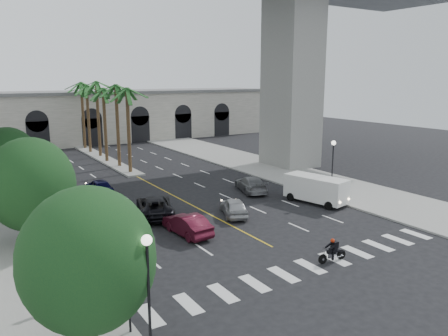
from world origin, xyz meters
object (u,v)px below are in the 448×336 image
(lamp_post_left_far, at_px, (42,178))
(car_e, at_px, (99,186))
(car_b, at_px, (187,224))
(traffic_signal_near, at_px, (128,281))
(lamp_post_left_near, at_px, (149,290))
(car_d, at_px, (251,184))
(car_a, at_px, (234,207))
(traffic_signal_far, at_px, (100,249))
(lamp_post_right, at_px, (332,165))
(pedestrian_a, at_px, (70,272))
(pedestrian_b, at_px, (72,252))
(car_c, at_px, (155,206))
(motorcycle_rider, at_px, (333,251))
(cargo_van, at_px, (316,188))

(lamp_post_left_far, height_order, car_e, lamp_post_left_far)
(car_b, bearing_deg, traffic_signal_near, 47.22)
(lamp_post_left_near, xyz_separation_m, car_d, (18.33, 19.08, -2.48))
(traffic_signal_near, bearing_deg, car_a, 41.53)
(lamp_post_left_near, xyz_separation_m, traffic_signal_far, (0.10, 6.50, -0.71))
(traffic_signal_near, bearing_deg, lamp_post_right, 24.82)
(lamp_post_left_far, bearing_deg, pedestrian_a, -94.57)
(traffic_signal_near, height_order, car_b, traffic_signal_near)
(lamp_post_left_near, bearing_deg, car_d, 46.16)
(traffic_signal_far, relative_size, car_a, 0.87)
(traffic_signal_near, relative_size, pedestrian_a, 2.39)
(car_a, distance_m, pedestrian_a, 15.01)
(car_a, height_order, pedestrian_b, pedestrian_b)
(traffic_signal_near, relative_size, car_d, 0.71)
(car_c, relative_size, car_e, 1.38)
(traffic_signal_far, xyz_separation_m, motorcycle_rider, (12.95, -3.18, -1.85))
(car_b, distance_m, pedestrian_b, 8.19)
(car_c, bearing_deg, motorcycle_rider, 130.61)
(traffic_signal_near, relative_size, car_b, 0.80)
(car_a, bearing_deg, pedestrian_a, 43.72)
(cargo_van, bearing_deg, car_a, 160.37)
(lamp_post_left_near, distance_m, lamp_post_left_far, 21.00)
(pedestrian_b, bearing_deg, car_a, 39.76)
(traffic_signal_far, height_order, car_d, traffic_signal_far)
(traffic_signal_far, xyz_separation_m, car_e, (5.69, 19.61, -1.80))
(car_c, xyz_separation_m, pedestrian_a, (-8.52, -8.81, 0.11))
(lamp_post_right, bearing_deg, lamp_post_left_near, -150.31)
(pedestrian_b, bearing_deg, traffic_signal_near, -60.21)
(cargo_van, xyz_separation_m, pedestrian_b, (-21.24, -2.13, -0.36))
(traffic_signal_far, bearing_deg, pedestrian_a, 123.10)
(car_d, xyz_separation_m, cargo_van, (2.58, -6.15, 0.56))
(cargo_van, bearing_deg, traffic_signal_near, -166.57)
(lamp_post_left_far, relative_size, lamp_post_right, 1.00)
(lamp_post_left_far, bearing_deg, lamp_post_left_near, -90.00)
(cargo_van, bearing_deg, car_b, 170.89)
(lamp_post_right, bearing_deg, car_b, -176.17)
(car_e, relative_size, pedestrian_a, 2.75)
(pedestrian_a, bearing_deg, lamp_post_right, -20.33)
(traffic_signal_near, xyz_separation_m, car_c, (7.40, 14.53, -1.71))
(lamp_post_left_far, height_order, car_d, lamp_post_left_far)
(car_e, relative_size, pedestrian_b, 2.64)
(car_b, relative_size, pedestrian_b, 2.86)
(lamp_post_left_near, bearing_deg, lamp_post_left_far, 90.00)
(motorcycle_rider, height_order, car_a, motorcycle_rider)
(lamp_post_left_far, bearing_deg, car_e, 41.41)
(lamp_post_left_far, relative_size, pedestrian_a, 3.51)
(traffic_signal_far, height_order, cargo_van, traffic_signal_far)
(lamp_post_left_near, bearing_deg, car_b, 57.06)
(lamp_post_left_near, bearing_deg, cargo_van, 31.74)
(traffic_signal_near, height_order, motorcycle_rider, traffic_signal_near)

